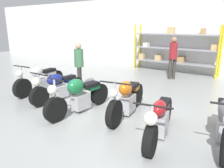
% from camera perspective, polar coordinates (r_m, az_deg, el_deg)
% --- Properties ---
extents(ground_plane, '(30.00, 30.00, 0.00)m').
position_cam_1_polar(ground_plane, '(5.72, -2.32, -7.65)').
color(ground_plane, '#9EA3A0').
extents(back_wall, '(30.00, 0.08, 3.60)m').
position_cam_1_polar(back_wall, '(11.03, 18.48, 12.27)').
color(back_wall, silver).
rests_on(back_wall, ground_plane).
extents(shelving_rack, '(4.02, 0.63, 2.22)m').
position_cam_1_polar(shelving_rack, '(10.83, 15.86, 8.91)').
color(shelving_rack, yellow).
rests_on(shelving_rack, ground_plane).
extents(motorcycle_white, '(0.70, 2.11, 1.01)m').
position_cam_1_polar(motorcycle_white, '(7.75, -18.32, 1.16)').
color(motorcycle_white, black).
rests_on(motorcycle_white, ground_plane).
extents(motorcycle_blue, '(0.74, 1.99, 0.94)m').
position_cam_1_polar(motorcycle_blue, '(6.77, -13.98, -0.76)').
color(motorcycle_blue, black).
rests_on(motorcycle_blue, ground_plane).
extents(motorcycle_green, '(0.56, 2.15, 1.04)m').
position_cam_1_polar(motorcycle_green, '(5.69, -8.64, -2.99)').
color(motorcycle_green, black).
rests_on(motorcycle_green, ground_plane).
extents(motorcycle_orange, '(0.74, 2.16, 1.03)m').
position_cam_1_polar(motorcycle_orange, '(5.48, 3.93, -3.90)').
color(motorcycle_orange, black).
rests_on(motorcycle_orange, ground_plane).
extents(motorcycle_red, '(0.75, 2.07, 0.93)m').
position_cam_1_polar(motorcycle_red, '(4.54, 12.28, -8.96)').
color(motorcycle_red, black).
rests_on(motorcycle_red, ground_plane).
extents(person_browsing, '(0.45, 0.45, 1.75)m').
position_cam_1_polar(person_browsing, '(9.42, 15.67, 7.43)').
color(person_browsing, '#38332D').
rests_on(person_browsing, ground_plane).
extents(person_near_rack, '(0.44, 0.44, 1.62)m').
position_cam_1_polar(person_near_rack, '(7.81, -8.62, 5.68)').
color(person_near_rack, '#38332D').
rests_on(person_near_rack, ground_plane).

